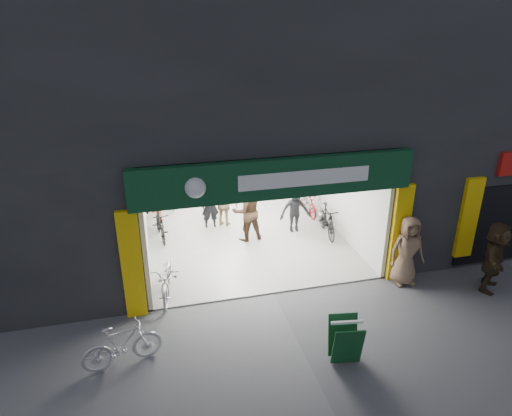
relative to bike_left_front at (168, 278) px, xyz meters
name	(u,v)px	position (x,y,z in m)	size (l,w,h in m)	color
ground	(273,294)	(2.50, -0.60, -0.47)	(60.00, 60.00, 0.00)	#56565B
building	(259,85)	(3.41, 4.39, 3.84)	(17.00, 10.27, 8.00)	#232326
bike_left_front	(168,278)	(0.00, 0.00, 0.00)	(0.63, 1.80, 0.95)	#ABABB0
bike_left_midfront	(160,225)	(0.00, 3.14, 0.00)	(0.44, 1.57, 0.94)	black
bike_left_midback	(158,210)	(0.00, 4.41, -0.05)	(0.56, 1.62, 0.85)	maroon
bike_left_back	(174,191)	(0.64, 5.73, 0.06)	(0.50, 1.76, 1.06)	#A5A5A9
bike_right_front	(327,221)	(5.00, 2.12, 0.01)	(0.46, 1.62, 0.97)	black
bike_right_mid	(308,202)	(5.00, 3.85, -0.05)	(0.57, 1.63, 0.85)	maroon
bike_right_back	(313,203)	(5.00, 3.36, 0.12)	(0.55, 1.96, 1.18)	#A5A5A9
parked_bike	(122,345)	(-1.02, -2.23, -0.01)	(0.44, 1.56, 0.94)	silver
customer_a	(210,206)	(1.60, 3.52, 0.30)	(0.56, 0.37, 1.54)	black
customer_b	(247,211)	(2.53, 2.41, 0.48)	(0.93, 0.72, 1.91)	#3D291B
customer_c	(295,210)	(4.10, 2.55, 0.30)	(1.00, 0.57, 1.55)	black
customer_d	(224,205)	(2.05, 3.52, 0.28)	(0.88, 0.37, 1.51)	#978057
pedestrian_near	(407,251)	(5.87, -0.90, 0.44)	(0.90, 0.58, 1.83)	#80624A
pedestrian_far	(494,256)	(7.78, -1.67, 0.43)	(1.68, 0.54, 1.81)	#362818
sandwich_board	(345,340)	(3.20, -3.18, 0.02)	(0.67, 0.69, 0.91)	#10401E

